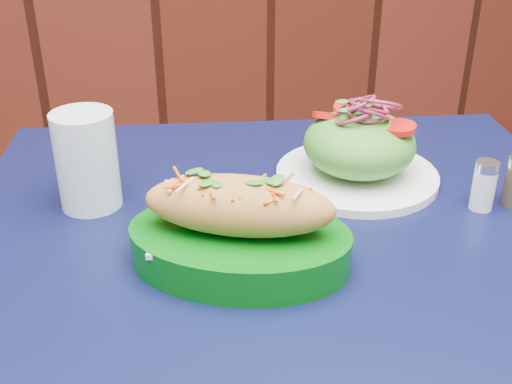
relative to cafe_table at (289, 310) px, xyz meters
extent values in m
cube|color=black|center=(0.00, 0.00, 0.07)|extent=(0.91, 0.91, 0.03)
cylinder|color=black|center=(-0.28, 0.37, -0.30)|extent=(0.04, 0.04, 0.72)
cylinder|color=black|center=(0.37, 0.28, -0.30)|extent=(0.04, 0.04, 0.72)
cube|color=white|center=(-0.06, -0.01, 0.13)|extent=(0.21, 0.15, 0.01)
ellipsoid|color=#C88D3F|center=(-0.06, -0.01, 0.16)|extent=(0.22, 0.15, 0.06)
cylinder|color=white|center=(0.14, 0.15, 0.09)|extent=(0.22, 0.22, 0.01)
ellipsoid|color=#4C992D|center=(0.14, 0.15, 0.14)|extent=(0.15, 0.15, 0.08)
cylinder|color=red|center=(0.18, 0.12, 0.18)|extent=(0.04, 0.04, 0.01)
cylinder|color=red|center=(0.10, 0.18, 0.18)|extent=(0.04, 0.04, 0.01)
cylinder|color=red|center=(0.14, 0.20, 0.18)|extent=(0.04, 0.04, 0.01)
torus|color=maroon|center=(0.14, 0.15, 0.19)|extent=(0.06, 0.06, 0.01)
torus|color=maroon|center=(0.14, 0.15, 0.19)|extent=(0.06, 0.06, 0.01)
torus|color=maroon|center=(0.14, 0.15, 0.20)|extent=(0.06, 0.06, 0.01)
torus|color=maroon|center=(0.14, 0.15, 0.20)|extent=(0.06, 0.06, 0.01)
torus|color=maroon|center=(0.14, 0.15, 0.20)|extent=(0.06, 0.06, 0.01)
torus|color=maroon|center=(0.14, 0.15, 0.21)|extent=(0.06, 0.06, 0.01)
cylinder|color=silver|center=(-0.22, 0.16, 0.15)|extent=(0.08, 0.08, 0.13)
cylinder|color=white|center=(0.26, 0.04, 0.11)|extent=(0.03, 0.03, 0.05)
cylinder|color=silver|center=(0.26, 0.04, 0.15)|extent=(0.03, 0.03, 0.01)
camera|label=1|loc=(-0.18, -0.59, 0.49)|focal=45.00mm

